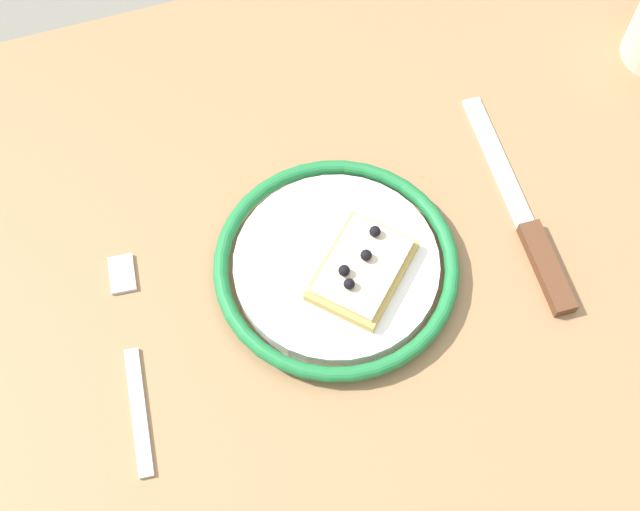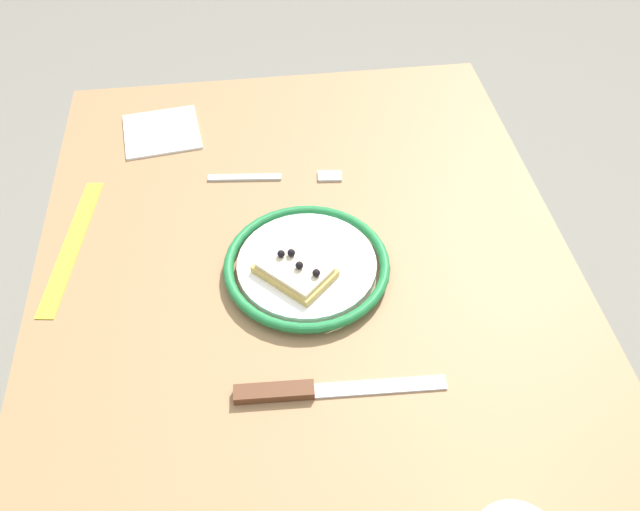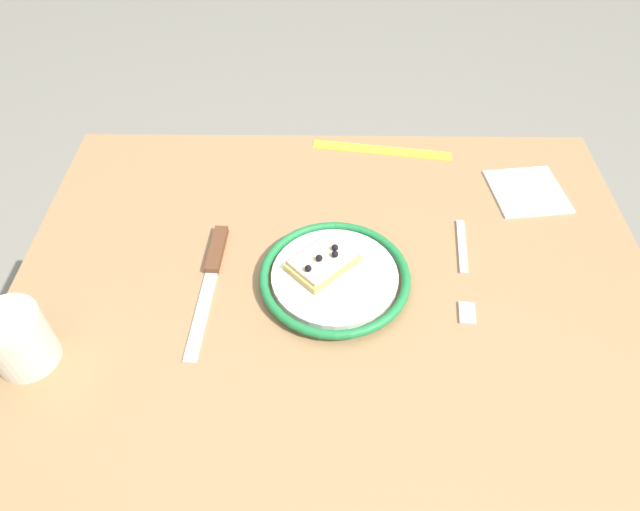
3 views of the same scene
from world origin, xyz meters
name	(u,v)px [view 2 (image 2 of 3)]	position (x,y,z in m)	size (l,w,h in m)	color
ground_plane	(312,497)	(0.00, 0.00, 0.00)	(6.00, 6.00, 0.00)	slate
dining_table	(308,323)	(0.00, 0.00, 0.64)	(0.93, 0.71, 0.76)	#936D47
plate	(306,263)	(0.00, 0.00, 0.77)	(0.22, 0.22, 0.02)	white
pizza_slice_near	(295,270)	(0.02, -0.02, 0.78)	(0.11, 0.11, 0.03)	tan
knife	(303,391)	(0.18, -0.02, 0.76)	(0.03, 0.24, 0.01)	silver
fork	(277,177)	(-0.19, -0.02, 0.76)	(0.04, 0.20, 0.00)	silver
measuring_tape	(72,245)	(-0.09, -0.31, 0.76)	(0.25, 0.02, 0.00)	yellow
napkin	(162,132)	(-0.32, -0.20, 0.76)	(0.12, 0.12, 0.00)	white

